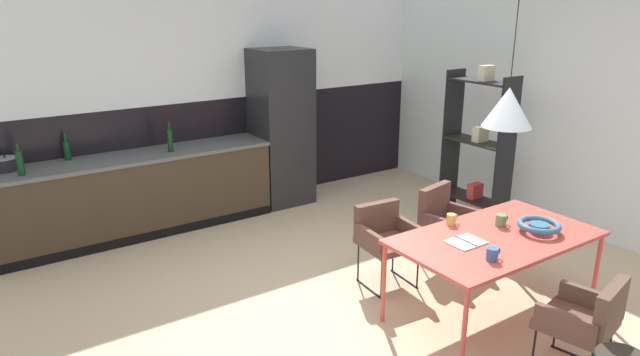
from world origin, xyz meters
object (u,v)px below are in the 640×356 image
armchair_facing_counter (384,233)px  mug_glass_clear (451,219)px  armchair_head_of_table (589,316)px  cooking_pot (6,164)px  bottle_spice_small (20,163)px  open_shelf_unit (478,144)px  mug_dark_espresso (493,254)px  bottle_wine_green (67,149)px  refrigerator_column (281,128)px  mug_short_terracotta (501,220)px  bottle_vinegar_dark (170,140)px  dining_table (496,240)px  open_book (466,242)px  fruit_bowl (539,226)px  pendant_lamp_over_table_near (508,107)px  armchair_near_window (444,216)px

armchair_facing_counter → mug_glass_clear: (0.23, -0.58, 0.27)m
armchair_head_of_table → cooking_pot: 5.37m
mug_glass_clear → cooking_pot: (-2.98, 3.15, 0.20)m
bottle_spice_small → open_shelf_unit: bearing=-20.1°
mug_dark_espresso → bottle_wine_green: bearing=118.8°
refrigerator_column → mug_dark_espresso: 3.71m
mug_short_terracotta → bottle_vinegar_dark: 3.64m
armchair_facing_counter → dining_table: bearing=115.6°
bottle_wine_green → open_book: bearing=-58.2°
bottle_spice_small → open_shelf_unit: size_ratio=0.17×
open_book → bottle_spice_small: bottle_spice_small is taller
fruit_bowl → bottle_spice_small: bearing=134.5°
armchair_head_of_table → bottle_vinegar_dark: bearing=95.6°
mug_short_terracotta → bottle_vinegar_dark: size_ratio=0.40×
pendant_lamp_over_table_near → dining_table: bearing=-90.0°
armchair_head_of_table → bottle_vinegar_dark: bottle_vinegar_dark is taller
dining_table → open_shelf_unit: 2.26m
refrigerator_column → dining_table: size_ratio=1.17×
refrigerator_column → pendant_lamp_over_table_near: 3.48m
open_shelf_unit → pendant_lamp_over_table_near: bearing=-45.1°
bottle_wine_green → open_shelf_unit: 4.57m
armchair_facing_counter → armchair_head_of_table: bearing=103.2°
armchair_facing_counter → bottle_spice_small: bottle_spice_small is taller
dining_table → pendant_lamp_over_table_near: (-0.00, 0.01, 1.08)m
fruit_bowl → mug_glass_clear: mug_glass_clear is taller
dining_table → bottle_spice_small: bottle_spice_small is taller
bottle_wine_green → cooking_pot: bearing=-171.7°
armchair_head_of_table → refrigerator_column: bearing=76.2°
armchair_near_window → mug_dark_espresso: mug_dark_espresso is taller
dining_table → open_book: size_ratio=6.08×
armchair_near_window → fruit_bowl: fruit_bowl is taller
cooking_pot → bottle_spice_small: (0.11, -0.25, 0.06)m
fruit_bowl → cooking_pot: bearing=133.3°
armchair_near_window → bottle_wine_green: 3.99m
armchair_head_of_table → open_shelf_unit: open_shelf_unit is taller
dining_table → bottle_spice_small: size_ratio=5.29×
bottle_vinegar_dark → open_shelf_unit: size_ratio=0.18×
bottle_spice_small → mug_glass_clear: bearing=-45.3°
mug_glass_clear → mug_dark_espresso: bearing=-111.6°
refrigerator_column → dining_table: 3.42m
mug_glass_clear → cooking_pot: 4.35m
mug_glass_clear → pendant_lamp_over_table_near: bearing=-70.5°
armchair_near_window → armchair_facing_counter: (-0.76, 0.01, 0.01)m
dining_table → open_shelf_unit: open_shelf_unit is taller
mug_short_terracotta → bottle_vinegar_dark: (-1.69, 3.21, 0.27)m
mug_dark_espresso → mug_short_terracotta: bearing=34.0°
mug_dark_espresso → cooking_pot: bearing=125.7°
armchair_near_window → bottle_wine_green: size_ratio=2.68×
armchair_near_window → mug_short_terracotta: (-0.20, -0.83, 0.28)m
bottle_wine_green → mug_short_terracotta: bearing=-52.2°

